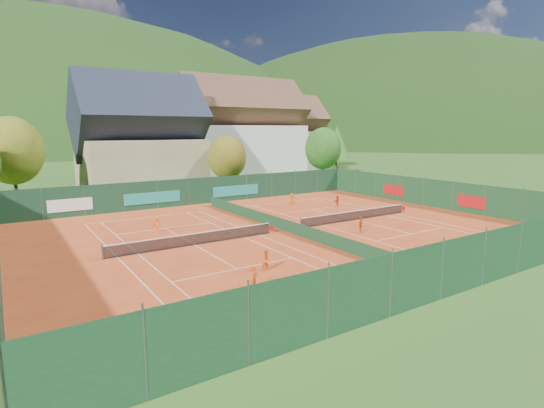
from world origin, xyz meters
The scene contains 30 objects.
ground centered at (0.00, 0.00, -0.02)m, with size 600.00×600.00×0.00m, color #295219.
clay_pad centered at (0.00, 0.00, 0.01)m, with size 40.00×32.00×0.01m, color #B8401B.
court_markings_left centered at (-8.00, 0.00, 0.01)m, with size 11.03×23.83×0.00m.
court_markings_right centered at (8.00, 0.00, 0.01)m, with size 11.03×23.83×0.00m.
tennis_net_left centered at (-7.85, 0.00, 0.51)m, with size 13.30×0.10×1.02m.
tennis_net_right centered at (8.15, 0.00, 0.51)m, with size 13.30×0.10×1.02m.
court_divider centered at (0.00, 0.00, 0.50)m, with size 0.03×28.80×1.00m.
fence_north centered at (-0.46, 15.99, 1.47)m, with size 40.00×0.10×3.00m.
fence_south centered at (0.00, -16.00, 1.50)m, with size 40.00×0.04×3.00m.
fence_east centered at (20.00, 0.05, 1.48)m, with size 0.09×32.00×3.00m.
chalet centered at (-3.00, 30.00, 6.62)m, with size 16.20×12.00×16.00m.
hotel_block_a centered at (16.00, 36.00, 7.38)m, with size 21.60×11.00×17.25m.
hotel_block_b centered at (30.00, 44.00, 6.62)m, with size 17.28×10.00×15.50m.
tree_west_mid centered at (-18.00, 26.00, 6.07)m, with size 6.44×6.44×9.78m.
tree_center centered at (6.00, 22.00, 4.72)m, with size 5.01×5.01×7.60m.
tree_east_front centered at (24.00, 24.00, 5.39)m, with size 5.72×5.72×8.69m.
tree_east_mid centered at (34.00, 32.00, 6.06)m, with size 5.04×5.04×9.00m.
tree_east_back centered at (26.00, 40.00, 6.74)m, with size 7.15×7.15×10.86m.
mountain_backdrop centered at (28.54, 233.48, -39.64)m, with size 820.00×530.00×242.00m.
ball_hopper centered at (10.30, -12.89, 0.56)m, with size 0.34×0.34×0.80m.
loose_ball_0 centered at (-10.75, -4.57, 0.03)m, with size 0.07×0.07×0.07m, color #CCD833.
loose_ball_1 centered at (4.89, -7.68, 0.03)m, with size 0.07×0.07×0.07m, color #CCD833.
loose_ball_2 centered at (0.31, 4.45, 0.03)m, with size 0.07×0.07×0.07m, color #CCD833.
loose_ball_3 centered at (-6.62, 7.64, 0.03)m, with size 0.07×0.07×0.07m, color #CCD833.
player_left_near centered at (-8.84, -9.81, 0.64)m, with size 0.46×0.30×1.27m, color #D14D12.
player_left_mid centered at (-6.71, -7.70, 0.66)m, with size 0.64×0.50×1.32m, color orange.
player_left_far centered at (-9.02, 5.32, 0.66)m, with size 0.85×0.49×1.31m, color #FD5E16.
player_right_near centered at (4.77, -3.88, 0.68)m, with size 0.80×0.33×1.36m, color #E15714.
player_right_far_a centered at (7.96, 10.11, 0.64)m, with size 0.63×0.41×1.29m, color #D24E12.
player_right_far_b centered at (11.39, 6.35, 0.62)m, with size 1.16×0.37×1.25m, color #E04613.
Camera 1 is at (-19.64, -28.09, 8.29)m, focal length 28.00 mm.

